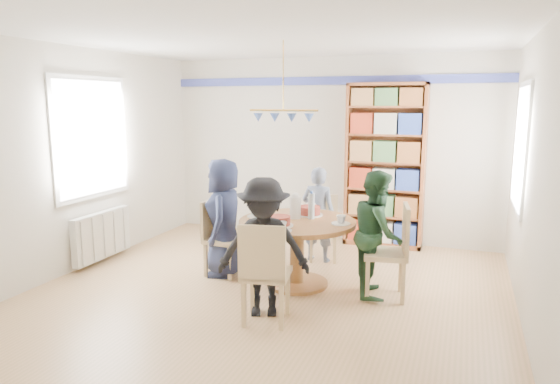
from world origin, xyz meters
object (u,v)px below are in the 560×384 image
at_px(chair_far, 323,224).
at_px(dining_table, 297,237).
at_px(person_left, 224,218).
at_px(person_far, 318,214).
at_px(chair_near, 264,269).
at_px(chair_left, 218,234).
at_px(radiator, 102,235).
at_px(person_right, 377,233).
at_px(bookshelf, 385,167).
at_px(chair_right, 394,247).
at_px(person_near, 264,247).

bearing_deg(chair_far, dining_table, -90.46).
bearing_deg(person_left, person_far, 119.93).
distance_m(dining_table, chair_near, 1.08).
height_order(chair_far, person_far, person_far).
bearing_deg(chair_left, radiator, -176.16).
relative_size(chair_left, person_left, 0.64).
distance_m(chair_far, chair_near, 2.13).
distance_m(chair_left, chair_near, 1.53).
xyz_separation_m(dining_table, person_right, (0.88, 0.04, 0.12)).
height_order(person_far, bookshelf, bookshelf).
distance_m(chair_near, person_right, 1.40).
height_order(dining_table, bookshelf, bookshelf).
height_order(chair_far, chair_near, chair_near).
distance_m(dining_table, person_right, 0.89).
bearing_deg(bookshelf, radiator, -148.08).
relative_size(chair_right, chair_far, 1.19).
bearing_deg(chair_right, person_right, 169.06).
bearing_deg(radiator, person_left, 3.58).
height_order(chair_far, person_near, person_near).
bearing_deg(dining_table, chair_right, 0.21).
xyz_separation_m(dining_table, bookshelf, (0.65, 1.97, 0.58)).
bearing_deg(chair_right, chair_left, 179.15).
bearing_deg(chair_left, person_near, -43.29).
height_order(radiator, person_right, person_right).
relative_size(chair_far, person_near, 0.62).
xyz_separation_m(chair_near, person_left, (-0.97, 1.11, 0.16)).
relative_size(person_left, person_far, 1.13).
relative_size(radiator, person_near, 0.74).
bearing_deg(chair_far, chair_left, -134.77).
bearing_deg(chair_far, person_right, -49.34).
xyz_separation_m(chair_far, person_right, (0.87, -1.02, 0.21)).
xyz_separation_m(radiator, dining_table, (2.63, 0.07, 0.21)).
xyz_separation_m(dining_table, chair_left, (-1.00, 0.03, -0.06)).
distance_m(chair_far, person_left, 1.40).
bearing_deg(bookshelf, chair_far, -124.95).
height_order(radiator, chair_left, chair_left).
relative_size(chair_far, person_far, 0.68).
height_order(person_right, person_near, person_near).
distance_m(person_left, person_near, 1.26).
relative_size(chair_near, person_near, 0.72).
distance_m(chair_far, person_near, 1.93).
bearing_deg(person_near, person_left, 114.95).
bearing_deg(person_far, person_left, 49.78).
xyz_separation_m(radiator, chair_far, (2.64, 1.13, 0.11)).
bearing_deg(person_far, bookshelf, -118.91).
xyz_separation_m(chair_left, chair_right, (2.06, -0.03, 0.05)).
bearing_deg(chair_left, chair_near, -46.68).
bearing_deg(person_right, bookshelf, -5.20).
relative_size(dining_table, person_left, 0.93).
xyz_separation_m(person_right, person_far, (-0.91, 0.90, -0.06)).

